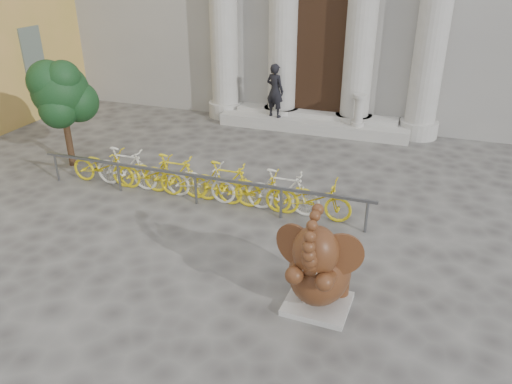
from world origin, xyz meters
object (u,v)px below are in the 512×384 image
(tree, at_px, (61,93))
(bike_rack, at_px, (200,179))
(pedestrian, at_px, (275,91))
(elephant_statue, at_px, (319,270))

(tree, bearing_deg, bike_rack, -9.63)
(bike_rack, distance_m, pedestrian, 5.58)
(tree, bearing_deg, elephant_statue, -25.70)
(elephant_statue, distance_m, bike_rack, 4.51)
(elephant_statue, relative_size, pedestrian, 1.20)
(elephant_statue, xyz_separation_m, pedestrian, (-3.39, 8.45, 0.47))
(bike_rack, height_order, pedestrian, pedestrian)
(tree, relative_size, pedestrian, 1.66)
(bike_rack, xyz_separation_m, pedestrian, (0.03, 5.53, 0.70))
(elephant_statue, relative_size, bike_rack, 0.25)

